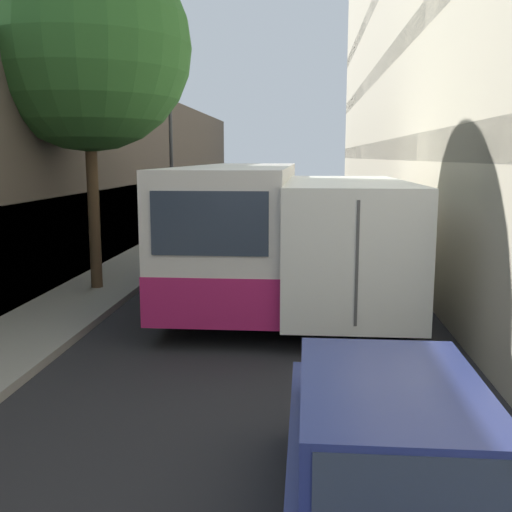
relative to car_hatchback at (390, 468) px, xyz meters
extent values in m
plane|color=#232326|center=(-1.72, 10.26, -0.75)|extent=(150.00, 150.00, 0.00)
cube|color=gray|center=(-5.92, 10.26, -0.67)|extent=(2.01, 60.00, 0.15)
cube|color=#51473D|center=(-8.12, 10.26, 2.22)|extent=(2.40, 60.00, 5.93)
cube|color=black|center=(-7.46, 10.26, 0.44)|extent=(1.08, 60.00, 2.37)
cube|color=#333D47|center=(2.61, 10.26, 2.86)|extent=(1.08, 60.00, 0.70)
cube|color=#333D47|center=(2.61, 10.26, 6.03)|extent=(1.08, 60.00, 0.70)
cube|color=navy|center=(0.00, -0.03, -0.17)|extent=(1.74, 4.27, 0.68)
cube|color=navy|center=(0.00, 0.08, 0.46)|extent=(1.54, 2.35, 0.57)
cube|color=#2D3847|center=(0.00, -1.09, 0.47)|extent=(1.36, 0.03, 0.43)
cylinder|color=black|center=(-0.80, 1.25, -0.45)|extent=(0.16, 0.60, 0.60)
cylinder|color=black|center=(0.80, 1.25, -0.45)|extent=(0.16, 0.60, 0.60)
cube|color=silver|center=(-2.35, 10.28, 1.04)|extent=(2.43, 10.45, 2.72)
cube|color=#B21E5B|center=(-2.35, 10.28, 0.13)|extent=(2.45, 10.47, 0.90)
cube|color=#2D3847|center=(-2.35, 10.28, 1.44)|extent=(2.47, 9.61, 0.87)
cube|color=#2D3847|center=(-2.35, 5.04, 1.51)|extent=(1.99, 0.04, 1.09)
cylinder|color=black|center=(-3.42, 13.52, -0.25)|extent=(0.24, 1.00, 1.00)
cylinder|color=black|center=(-1.28, 13.52, -0.25)|extent=(0.24, 1.00, 1.00)
cylinder|color=black|center=(-3.42, 7.04, -0.25)|extent=(0.24, 1.00, 1.00)
cylinder|color=black|center=(-1.28, 7.04, -0.25)|extent=(0.24, 1.00, 1.00)
cube|color=silver|center=(0.10, 12.50, 0.63)|extent=(2.40, 2.48, 1.93)
cube|color=silver|center=(0.10, 8.08, 0.89)|extent=(2.50, 6.37, 2.45)
cube|color=#4C4C4C|center=(0.10, 4.89, 0.89)|extent=(0.05, 0.02, 2.09)
cylinder|color=black|center=(-1.03, 12.50, -0.27)|extent=(0.22, 0.96, 0.96)
cylinder|color=black|center=(1.22, 12.50, -0.27)|extent=(0.22, 0.96, 0.96)
cylinder|color=black|center=(-1.03, 6.33, -0.27)|extent=(0.22, 0.96, 0.96)
cylinder|color=black|center=(1.22, 6.33, -0.27)|extent=(0.22, 0.96, 0.96)
cube|color=navy|center=(-3.64, 20.77, 0.41)|extent=(1.96, 4.22, 1.80)
cube|color=#2D3847|center=(-3.64, 22.56, 0.73)|extent=(1.57, 0.04, 0.63)
cylinder|color=black|center=(-4.52, 21.99, -0.43)|extent=(0.16, 0.64, 0.64)
cylinder|color=black|center=(-2.76, 21.99, -0.43)|extent=(0.16, 0.64, 0.64)
cylinder|color=black|center=(-4.52, 19.54, -0.43)|extent=(0.16, 0.64, 0.64)
cylinder|color=black|center=(-2.76, 19.54, -0.43)|extent=(0.16, 0.64, 0.64)
cylinder|color=#38383D|center=(-5.17, 14.75, 2.47)|extent=(0.12, 0.12, 6.13)
cube|color=#38383D|center=(-5.17, 14.75, 5.65)|extent=(0.36, 0.80, 0.24)
cylinder|color=#4C3823|center=(-5.92, 9.43, 1.43)|extent=(0.28, 0.28, 4.06)
sphere|color=#285623|center=(-5.92, 9.43, 5.19)|extent=(4.92, 4.92, 4.92)
camera|label=1|loc=(-0.74, -4.80, 2.62)|focal=42.00mm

